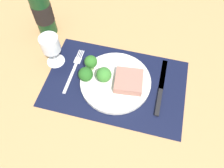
% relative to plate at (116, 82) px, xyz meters
% --- Properties ---
extents(ground_plane, '(1.40, 1.10, 0.03)m').
position_rel_plate_xyz_m(ground_plane, '(0.00, 0.00, -0.03)').
color(ground_plane, tan).
extents(placemat, '(0.48, 0.30, 0.00)m').
position_rel_plate_xyz_m(placemat, '(0.00, 0.00, -0.01)').
color(placemat, black).
rests_on(placemat, ground_plane).
extents(plate, '(0.24, 0.24, 0.02)m').
position_rel_plate_xyz_m(plate, '(0.00, 0.00, 0.00)').
color(plate, silver).
rests_on(plate, placemat).
extents(steak, '(0.10, 0.10, 0.03)m').
position_rel_plate_xyz_m(steak, '(0.04, 0.00, 0.02)').
color(steak, '#9E6B5B').
rests_on(steak, plate).
extents(broccoli_front_edge, '(0.04, 0.04, 0.06)m').
position_rel_plate_xyz_m(broccoli_front_edge, '(-0.09, 0.03, 0.05)').
color(broccoli_front_edge, '#6B994C').
rests_on(broccoli_front_edge, plate).
extents(broccoli_near_steak, '(0.05, 0.05, 0.06)m').
position_rel_plate_xyz_m(broccoli_near_steak, '(-0.10, -0.02, 0.04)').
color(broccoli_near_steak, '#5B8942').
rests_on(broccoli_near_steak, plate).
extents(broccoli_near_fork, '(0.05, 0.05, 0.06)m').
position_rel_plate_xyz_m(broccoli_near_fork, '(-0.04, -0.01, 0.04)').
color(broccoli_near_fork, '#5B8942').
rests_on(broccoli_near_fork, plate).
extents(fork, '(0.02, 0.19, 0.01)m').
position_rel_plate_xyz_m(fork, '(-0.16, 0.01, -0.01)').
color(fork, silver).
rests_on(fork, placemat).
extents(knife, '(0.02, 0.23, 0.01)m').
position_rel_plate_xyz_m(knife, '(0.16, 0.01, -0.00)').
color(knife, black).
rests_on(knife, placemat).
extents(wine_bottle, '(0.07, 0.07, 0.31)m').
position_rel_plate_xyz_m(wine_bottle, '(-0.32, 0.18, 0.10)').
color(wine_bottle, '#143819').
rests_on(wine_bottle, ground_plane).
extents(wine_glass, '(0.07, 0.07, 0.12)m').
position_rel_plate_xyz_m(wine_glass, '(-0.24, 0.04, 0.07)').
color(wine_glass, silver).
rests_on(wine_glass, ground_plane).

